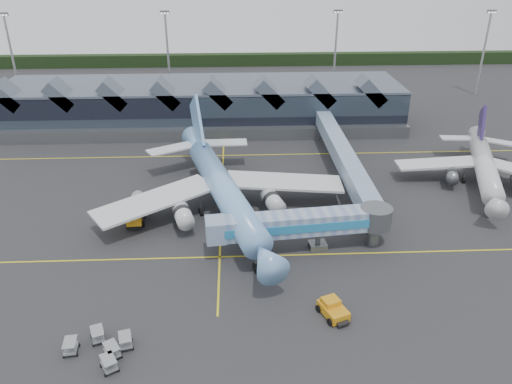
{
  "coord_description": "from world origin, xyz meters",
  "views": [
    {
      "loc": [
        2.34,
        -64.32,
        37.75
      ],
      "look_at": [
        5.32,
        1.35,
        5.0
      ],
      "focal_mm": 35.0,
      "sensor_mm": 36.0,
      "label": 1
    }
  ],
  "objects_px": {
    "jet_bridge": "(311,224)",
    "fuel_truck": "(136,208)",
    "pushback_tug": "(333,309)",
    "main_airliner": "(222,186)",
    "regional_jet": "(484,165)"
  },
  "relations": [
    {
      "from": "jet_bridge",
      "to": "pushback_tug",
      "type": "height_order",
      "value": "jet_bridge"
    },
    {
      "from": "fuel_truck",
      "to": "pushback_tug",
      "type": "relative_size",
      "value": 1.92
    },
    {
      "from": "main_airliner",
      "to": "pushback_tug",
      "type": "xyz_separation_m",
      "value": [
        12.86,
        -25.25,
        -3.51
      ]
    },
    {
      "from": "main_airliner",
      "to": "pushback_tug",
      "type": "bearing_deg",
      "value": -78.5
    },
    {
      "from": "main_airliner",
      "to": "jet_bridge",
      "type": "relative_size",
      "value": 1.78
    },
    {
      "from": "main_airliner",
      "to": "fuel_truck",
      "type": "relative_size",
      "value": 5.13
    },
    {
      "from": "jet_bridge",
      "to": "fuel_truck",
      "type": "height_order",
      "value": "jet_bridge"
    },
    {
      "from": "jet_bridge",
      "to": "main_airliner",
      "type": "bearing_deg",
      "value": 130.42
    },
    {
      "from": "pushback_tug",
      "to": "fuel_truck",
      "type": "bearing_deg",
      "value": 116.09
    },
    {
      "from": "main_airliner",
      "to": "regional_jet",
      "type": "bearing_deg",
      "value": -5.66
    },
    {
      "from": "main_airliner",
      "to": "regional_jet",
      "type": "height_order",
      "value": "main_airliner"
    },
    {
      "from": "regional_jet",
      "to": "pushback_tug",
      "type": "bearing_deg",
      "value": -115.06
    },
    {
      "from": "jet_bridge",
      "to": "fuel_truck",
      "type": "distance_m",
      "value": 27.3
    },
    {
      "from": "main_airliner",
      "to": "jet_bridge",
      "type": "bearing_deg",
      "value": -58.85
    },
    {
      "from": "main_airliner",
      "to": "pushback_tug",
      "type": "relative_size",
      "value": 9.86
    }
  ]
}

